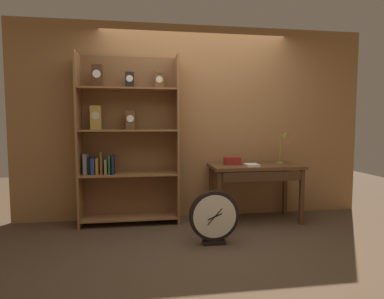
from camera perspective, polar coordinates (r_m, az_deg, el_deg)
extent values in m
plane|color=#4C3826|center=(3.27, 4.14, -18.30)|extent=(10.00, 10.00, 0.00)
cube|color=#9E6B3D|center=(4.26, 0.54, 4.99)|extent=(4.80, 0.05, 2.60)
cube|color=brown|center=(4.05, -20.13, 1.48)|extent=(0.02, 0.33, 2.14)
cube|color=brown|center=(3.98, -2.72, 1.71)|extent=(0.03, 0.33, 2.14)
cube|color=brown|center=(4.13, -11.38, 1.72)|extent=(1.24, 0.01, 2.14)
cube|color=brown|center=(4.14, -11.27, -12.13)|extent=(1.19, 0.31, 0.02)
cube|color=brown|center=(4.01, -11.40, -4.50)|extent=(1.19, 0.31, 0.02)
cube|color=brown|center=(3.97, -11.52, 3.47)|extent=(1.19, 0.31, 0.02)
cube|color=brown|center=(3.99, -11.64, 10.86)|extent=(1.19, 0.31, 0.02)
cube|color=#472816|center=(4.05, -17.10, 12.80)|extent=(0.13, 0.07, 0.28)
cylinder|color=silver|center=(4.01, -17.20, 13.20)|extent=(0.10, 0.01, 0.10)
cube|color=#B28C38|center=(4.03, -17.29, 5.62)|extent=(0.13, 0.09, 0.30)
cylinder|color=#C6B78C|center=(3.98, -17.41, 5.98)|extent=(0.10, 0.01, 0.10)
cube|color=black|center=(4.02, -11.41, 12.41)|extent=(0.11, 0.07, 0.20)
cylinder|color=silver|center=(3.98, -11.44, 12.72)|extent=(0.08, 0.01, 0.08)
cube|color=brown|center=(3.98, -11.27, 5.32)|extent=(0.12, 0.10, 0.23)
cylinder|color=white|center=(3.93, -11.31, 5.60)|extent=(0.09, 0.01, 0.09)
cube|color=brown|center=(4.01, -6.06, 12.42)|extent=(0.11, 0.07, 0.19)
cylinder|color=brown|center=(4.03, -6.08, 14.20)|extent=(0.11, 0.07, 0.11)
cylinder|color=silver|center=(3.97, -6.04, 12.72)|extent=(0.08, 0.01, 0.08)
cube|color=slate|center=(4.07, -19.01, -2.59)|extent=(0.04, 0.15, 0.25)
cube|color=black|center=(4.07, -18.38, -2.87)|extent=(0.03, 0.12, 0.21)
cube|color=navy|center=(4.05, -17.74, -2.95)|extent=(0.04, 0.14, 0.20)
cube|color=#B78C2D|center=(4.04, -17.00, -2.96)|extent=(0.03, 0.13, 0.20)
cube|color=brown|center=(4.01, -16.32, -2.49)|extent=(0.02, 0.17, 0.27)
cube|color=tan|center=(4.04, -15.55, -3.06)|extent=(0.03, 0.15, 0.18)
cube|color=#236638|center=(4.02, -14.91, -2.74)|extent=(0.02, 0.17, 0.23)
cube|color=#19234C|center=(3.99, -14.32, -2.72)|extent=(0.02, 0.15, 0.24)
cube|color=brown|center=(4.14, 11.54, -3.04)|extent=(1.17, 0.58, 0.04)
cube|color=#50321B|center=(3.83, 5.01, -9.26)|extent=(0.05, 0.05, 0.71)
cube|color=#50321B|center=(4.21, 19.55, -8.26)|extent=(0.05, 0.05, 0.71)
cube|color=#50321B|center=(4.29, 3.53, -7.77)|extent=(0.05, 0.05, 0.71)
cube|color=#50321B|center=(4.62, 16.76, -7.04)|extent=(0.05, 0.05, 0.71)
cube|color=#472C18|center=(3.90, 12.86, -4.86)|extent=(1.00, 0.03, 0.12)
cylinder|color=olive|center=(4.35, 15.93, -2.37)|extent=(0.11, 0.11, 0.02)
cylinder|color=olive|center=(4.33, 15.99, 0.27)|extent=(0.02, 0.02, 0.38)
cone|color=olive|center=(4.30, 17.05, 2.76)|extent=(0.11, 0.13, 0.12)
cube|color=maroon|center=(4.10, 7.43, -2.09)|extent=(0.22, 0.10, 0.10)
cube|color=silver|center=(4.01, 10.95, -2.81)|extent=(0.17, 0.23, 0.02)
cube|color=black|center=(3.45, 4.06, -16.66)|extent=(0.24, 0.11, 0.04)
cylinder|color=black|center=(3.36, 4.09, -12.08)|extent=(0.53, 0.06, 0.53)
cylinder|color=silver|center=(3.33, 4.21, -12.24)|extent=(0.46, 0.01, 0.46)
cube|color=black|center=(3.32, 4.23, -12.26)|extent=(0.15, 0.01, 0.07)
cube|color=black|center=(3.32, 4.23, -12.27)|extent=(0.16, 0.01, 0.17)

